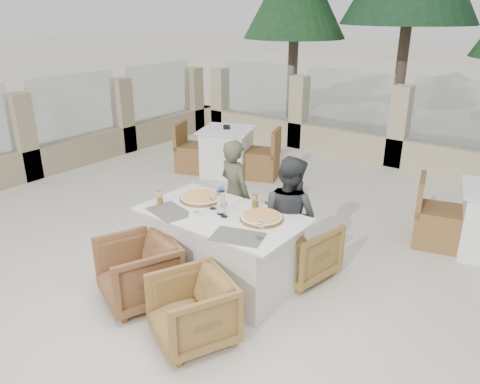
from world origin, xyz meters
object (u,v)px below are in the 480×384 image
Objects in this scene: wine_glass_corner at (259,229)px; diner_left at (235,194)px; pizza_right at (261,217)px; armchair_far_left at (234,226)px; dining_table at (222,249)px; pizza_left at (201,197)px; armchair_near_right at (192,310)px; wine_glass_near at (224,208)px; armchair_near_left at (138,271)px; bg_table_a at (227,152)px; wine_glass_centre at (213,200)px; water_bottle at (221,200)px; beer_glass_right at (255,201)px; olive_dish at (196,213)px; beer_glass_left at (160,197)px; diner_right at (289,218)px; armchair_far_right at (300,248)px.

diner_left is (-0.99, 0.93, -0.22)m from wine_glass_corner.
armchair_far_left is (-0.72, 0.50, -0.50)m from pizza_right.
dining_table is 3.67× the size of pizza_left.
pizza_right is at bearing -1.74° from pizza_left.
wine_glass_corner is at bearing 95.03° from armchair_near_right.
armchair_near_left is (-0.50, -0.67, -0.55)m from wine_glass_near.
bg_table_a is at bearing 138.39° from armchair_near_left.
diner_left is at bearing -47.76° from armchair_far_left.
armchair_far_left is at bearing 107.94° from wine_glass_centre.
wine_glass_centre is 1.00× the size of wine_glass_corner.
pizza_right is 0.63× the size of armchair_far_left.
pizza_right reaches higher than armchair_near_left.
wine_glass_centre is at bearing 162.22° from water_bottle.
diner_left reaches higher than pizza_right.
water_bottle is at bearing 80.81° from armchair_near_left.
water_bottle is 0.38m from beer_glass_right.
bg_table_a reaches higher than armchair_near_right.
water_bottle is at bearing -17.78° from wine_glass_centre.
wine_glass_near is at bearing 135.24° from armchair_near_right.
armchair_near_right is (-0.02, -0.95, -0.51)m from pizza_right.
wine_glass_centre is at bearing -137.82° from beer_glass_right.
beer_glass_right is 1.25× the size of olive_dish.
armchair_far_left is (-0.33, 0.63, -0.09)m from dining_table.
wine_glass_near reaches higher than armchair_far_left.
wine_glass_centre is 0.42m from beer_glass_right.
beer_glass_left is at bearing -163.77° from pizza_right.
wine_glass_near is at bearing 61.93° from diner_right.
diner_left is (-0.47, 0.77, -0.22)m from wine_glass_near.
beer_glass_right is (0.56, 0.18, 0.04)m from pizza_left.
armchair_near_left is at bearing -163.82° from armchair_near_right.
wine_glass_near is 0.74m from beer_glass_left.
water_bottle reaches higher than bg_table_a.
wine_glass_centre is (-0.14, 0.04, 0.48)m from dining_table.
water_bottle is 3.40m from bg_table_a.
beer_glass_right is 0.08× the size of bg_table_a.
diner_left reaches higher than armchair_far_left.
bg_table_a is at bearing 126.31° from wine_glass_centre.
beer_glass_left is 1.53m from armchair_far_right.
olive_dish is at bearing 178.03° from wine_glass_corner.
beer_glass_right is 0.39m from diner_right.
olive_dish is (-0.02, -0.22, -0.07)m from wine_glass_centre.
beer_glass_left is 0.78m from armchair_near_left.
pizza_right is 0.71m from armchair_far_right.
armchair_far_left is at bearing 117.91° from water_bottle.
dining_table reaches higher than armchair_near_right.
armchair_far_left is (-0.33, 0.63, -0.61)m from water_bottle.
armchair_near_left is at bearing -67.19° from beer_glass_left.
armchair_near_right is 4.24m from bg_table_a.
beer_glass_right is 0.20× the size of armchair_near_left.
dining_table is 8.70× the size of wine_glass_centre.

